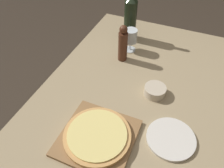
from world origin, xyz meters
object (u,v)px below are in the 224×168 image
wine_glass (131,37)px  small_bowl (155,91)px  pizza (97,135)px  pepper_mill (123,44)px  wine_bottle (130,17)px

wine_glass → small_bowl: bearing=-51.5°
pizza → pepper_mill: 0.57m
pepper_mill → small_bowl: size_ratio=2.06×
wine_glass → small_bowl: 0.40m
pizza → wine_bottle: (-0.14, 0.79, 0.12)m
small_bowl → wine_bottle: bearing=124.1°
pizza → pepper_mill: size_ratio=1.27×
wine_glass → small_bowl: (0.25, -0.31, -0.07)m
pizza → wine_bottle: wine_bottle is taller
pizza → wine_glass: 0.67m
wine_bottle → pepper_mill: wine_bottle is taller
wine_bottle → pepper_mill: bearing=-80.2°
pizza → pepper_mill: bearing=100.0°
pepper_mill → pizza: bearing=-80.0°
pizza → wine_bottle: size_ratio=0.78×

